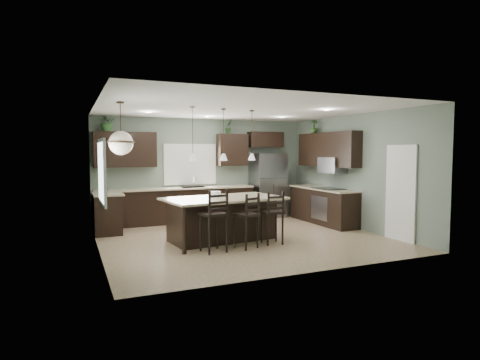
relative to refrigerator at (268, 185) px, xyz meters
name	(u,v)px	position (x,y,z in m)	size (l,w,h in m)	color
ground	(243,238)	(-1.82, -2.36, -0.93)	(6.00, 6.00, 0.00)	#9E8466
pantry_door	(401,193)	(1.16, -3.91, 0.09)	(0.04, 0.82, 2.04)	white
window_back	(190,164)	(-2.22, 0.37, 0.62)	(1.35, 0.02, 1.00)	white
window_left	(101,172)	(-4.80, -3.16, 0.62)	(0.02, 1.10, 1.00)	white
left_return_cabs	(107,214)	(-4.52, -0.66, -0.48)	(0.60, 0.90, 0.90)	black
left_return_countertop	(107,194)	(-4.50, -0.66, -0.01)	(0.66, 0.96, 0.04)	#C4B394
back_lower_cabs	(177,206)	(-2.67, 0.09, -0.48)	(4.20, 0.60, 0.90)	black
back_countertop	(177,188)	(-2.67, 0.07, -0.01)	(4.20, 0.66, 0.04)	#C4B394
sink_inset	(193,187)	(-2.22, 0.07, 0.01)	(0.70, 0.45, 0.01)	gray
faucet	(194,182)	(-2.22, 0.04, 0.16)	(0.02, 0.02, 0.28)	silver
back_upper_left	(125,150)	(-3.97, 0.22, 1.02)	(1.55, 0.34, 0.90)	black
back_upper_right	(232,150)	(-1.02, 0.22, 1.02)	(0.85, 0.34, 0.90)	black
fridge_header	(266,140)	(0.03, 0.22, 1.32)	(1.05, 0.34, 0.45)	black
right_lower_cabs	(323,206)	(0.88, -1.49, -0.48)	(0.60, 2.35, 0.90)	black
right_countertop	(322,189)	(0.86, -1.49, -0.01)	(0.66, 2.35, 0.04)	#C4B394
cooktop	(329,189)	(0.86, -1.76, 0.02)	(0.58, 0.75, 0.02)	black
wall_oven_front	(319,208)	(0.58, -1.76, -0.48)	(0.01, 0.72, 0.60)	gray
right_upper_cabs	(328,150)	(1.01, -1.49, 1.02)	(0.34, 2.35, 0.90)	black
microwave	(332,165)	(0.96, -1.76, 0.62)	(0.40, 0.75, 0.40)	gray
refrigerator	(268,185)	(0.00, 0.00, 0.00)	(0.90, 0.74, 1.85)	gray
kitchen_island	(224,219)	(-2.30, -2.45, -0.46)	(2.46, 1.40, 0.92)	black
serving_dish	(215,195)	(-2.50, -2.47, 0.07)	(0.24, 0.24, 0.14)	white
bar_stool_left	(213,221)	(-2.83, -3.30, -0.33)	(0.44, 0.44, 1.20)	black
bar_stool_center	(246,221)	(-2.15, -3.26, -0.38)	(0.41, 0.41, 1.09)	black
bar_stool_right	(272,218)	(-1.50, -3.14, -0.38)	(0.40, 0.40, 1.09)	black
pendant_left	(193,134)	(-3.00, -2.53, 1.32)	(0.17, 0.17, 1.10)	silver
pendant_center	(223,135)	(-2.30, -2.45, 1.32)	(0.17, 0.17, 1.10)	silver
pendant_right	(252,135)	(-1.61, -2.36, 1.32)	(0.17, 0.17, 1.10)	white
chandelier	(121,128)	(-4.42, -2.75, 1.39)	(0.48, 0.48, 0.97)	#F3E8C7
plant_back_left	(107,122)	(-4.39, 0.19, 1.71)	(0.43, 0.37, 0.48)	#275525
plant_back_right	(228,127)	(-1.15, 0.19, 1.67)	(0.22, 0.18, 0.40)	#284D21
plant_right_wall	(314,127)	(0.98, -0.89, 1.66)	(0.21, 0.21, 0.38)	#2D4F22
room_shell	(243,161)	(-1.82, -2.36, 0.77)	(6.00, 6.00, 6.00)	slate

